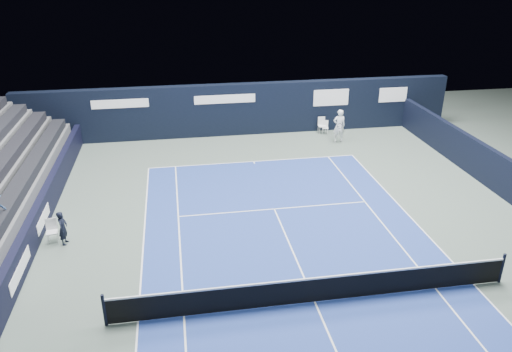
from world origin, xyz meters
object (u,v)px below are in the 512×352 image
Objects in this scene: folding_chair_back_a at (325,125)px; line_judge_chair at (52,229)px; tennis_net at (315,289)px; tennis_player at (339,126)px; folding_chair_back_b at (322,124)px.

line_judge_chair is (-13.97, -10.45, -0.01)m from folding_chair_back_a.
tennis_net is (8.89, -5.26, -0.02)m from line_judge_chair.
line_judge_chair is 0.48× the size of tennis_player.
folding_chair_back_b is at bearing 72.83° from tennis_net.
tennis_net reaches higher than folding_chair_back_b.
folding_chair_back_b is 16.58m from tennis_net.
tennis_player is (0.50, -1.75, 0.41)m from folding_chair_back_b.
tennis_net reaches higher than folding_chair_back_a.
folding_chair_back_b is at bearing 106.03° from tennis_player.
tennis_net reaches higher than line_judge_chair.
folding_chair_back_b is at bearing 30.84° from line_judge_chair.
folding_chair_back_b is 17.38m from line_judge_chair.
folding_chair_back_a is 0.41× the size of tennis_player.
tennis_net is at bearing -95.32° from folding_chair_back_a.
tennis_player reaches higher than folding_chair_back_a.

